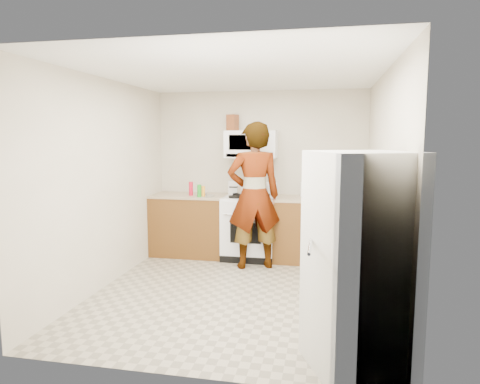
% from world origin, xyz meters
% --- Properties ---
extents(floor, '(3.60, 3.60, 0.00)m').
position_xyz_m(floor, '(0.00, 0.00, 0.00)').
color(floor, gray).
rests_on(floor, ground).
extents(back_wall, '(3.20, 0.02, 2.50)m').
position_xyz_m(back_wall, '(0.00, 1.79, 1.25)').
color(back_wall, beige).
rests_on(back_wall, floor).
extents(right_wall, '(0.02, 3.60, 2.50)m').
position_xyz_m(right_wall, '(1.59, 0.00, 1.25)').
color(right_wall, beige).
rests_on(right_wall, floor).
extents(cabinet_left, '(1.12, 0.62, 0.90)m').
position_xyz_m(cabinet_left, '(-1.04, 1.49, 0.45)').
color(cabinet_left, brown).
rests_on(cabinet_left, floor).
extents(counter_left, '(1.14, 0.64, 0.03)m').
position_xyz_m(counter_left, '(-1.04, 1.49, 0.92)').
color(counter_left, tan).
rests_on(counter_left, cabinet_left).
extents(cabinet_right, '(0.80, 0.62, 0.90)m').
position_xyz_m(cabinet_right, '(0.68, 1.49, 0.45)').
color(cabinet_right, brown).
rests_on(cabinet_right, floor).
extents(counter_right, '(0.82, 0.64, 0.03)m').
position_xyz_m(counter_right, '(0.68, 1.49, 0.92)').
color(counter_right, tan).
rests_on(counter_right, cabinet_right).
extents(gas_range, '(0.76, 0.65, 1.13)m').
position_xyz_m(gas_range, '(-0.10, 1.48, 0.49)').
color(gas_range, white).
rests_on(gas_range, floor).
extents(microwave, '(0.76, 0.38, 0.40)m').
position_xyz_m(microwave, '(-0.10, 1.61, 1.70)').
color(microwave, white).
rests_on(microwave, back_wall).
extents(person, '(0.86, 0.71, 2.01)m').
position_xyz_m(person, '(0.04, 1.03, 1.01)').
color(person, tan).
rests_on(person, floor).
extents(fridge, '(0.92, 0.92, 1.70)m').
position_xyz_m(fridge, '(1.27, -1.40, 0.85)').
color(fridge, silver).
rests_on(fridge, floor).
extents(kettle, '(0.22, 0.22, 0.21)m').
position_xyz_m(kettle, '(0.72, 1.65, 1.04)').
color(kettle, white).
rests_on(kettle, counter_right).
extents(jug, '(0.18, 0.18, 0.24)m').
position_xyz_m(jug, '(-0.39, 1.65, 2.02)').
color(jug, brown).
rests_on(jug, microwave).
extents(saucepan, '(0.27, 0.27, 0.11)m').
position_xyz_m(saucepan, '(-0.22, 1.64, 1.01)').
color(saucepan, silver).
rests_on(saucepan, gas_range).
extents(tray, '(0.28, 0.21, 0.05)m').
position_xyz_m(tray, '(0.01, 1.39, 0.96)').
color(tray, white).
rests_on(tray, gas_range).
extents(bottle_spray, '(0.08, 0.08, 0.21)m').
position_xyz_m(bottle_spray, '(-0.98, 1.39, 1.04)').
color(bottle_spray, red).
rests_on(bottle_spray, counter_left).
extents(bottle_hot_sauce, '(0.07, 0.07, 0.16)m').
position_xyz_m(bottle_hot_sauce, '(-0.76, 1.28, 1.02)').
color(bottle_hot_sauce, orange).
rests_on(bottle_hot_sauce, counter_left).
extents(bottle_green_cap, '(0.07, 0.07, 0.18)m').
position_xyz_m(bottle_green_cap, '(-0.80, 1.24, 1.03)').
color(bottle_green_cap, '#18891C').
rests_on(bottle_green_cap, counter_left).
extents(pot_lid, '(0.29, 0.29, 0.01)m').
position_xyz_m(pot_lid, '(-0.74, 1.35, 0.94)').
color(pot_lid, silver).
rests_on(pot_lid, counter_left).
extents(broom, '(0.20, 0.18, 1.16)m').
position_xyz_m(broom, '(1.52, 0.65, 0.59)').
color(broom, white).
rests_on(broom, floor).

